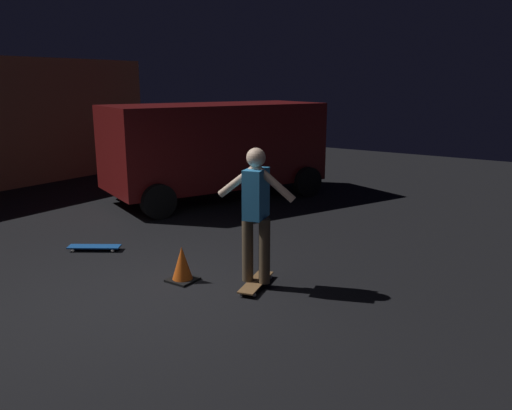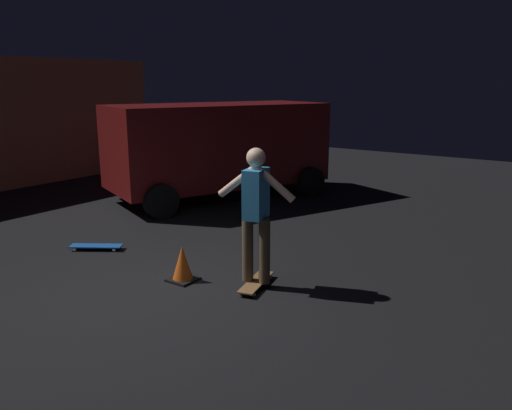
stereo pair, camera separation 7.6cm
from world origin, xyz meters
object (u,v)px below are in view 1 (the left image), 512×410
at_px(skateboard_spare, 94,247).
at_px(skater, 256,206).
at_px(traffic_cone, 182,265).
at_px(parked_van, 216,145).
at_px(skateboard_ridden, 256,282).

height_order(skateboard_spare, skater, skater).
xyz_separation_m(skateboard_spare, skater, (0.23, -2.82, 0.98)).
xyz_separation_m(skater, traffic_cone, (-0.37, 0.89, -0.83)).
bearing_deg(traffic_cone, skateboard_spare, 85.65).
bearing_deg(parked_van, skateboard_spare, -169.01).
height_order(parked_van, skateboard_ridden, parked_van).
bearing_deg(skater, skateboard_spare, 94.60).
height_order(skateboard_ridden, skater, skater).
relative_size(skateboard_spare, skater, 0.46).
distance_m(skateboard_ridden, traffic_cone, 0.98).
xyz_separation_m(parked_van, skateboard_ridden, (-3.67, -3.57, -1.11)).
bearing_deg(skater, traffic_cone, 112.83).
distance_m(skateboard_ridden, skateboard_spare, 2.83).
xyz_separation_m(skateboard_ridden, skater, (-0.00, -0.00, 0.98)).
distance_m(skater, traffic_cone, 1.27).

